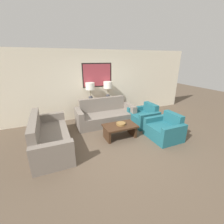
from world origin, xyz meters
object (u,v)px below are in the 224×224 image
at_px(decorative_bowl, 121,124).
at_px(table_lamp_left, 90,88).
at_px(coffee_table, 120,129).
at_px(couch_by_side, 49,138).
at_px(armchair_near_camera, 164,130).
at_px(couch_by_back_wall, 105,115).
at_px(armchair_near_back_wall, 144,117).
at_px(console_table, 100,109).
at_px(table_lamp_right, 108,87).

bearing_deg(decorative_bowl, table_lamp_left, 103.42).
relative_size(coffee_table, decorative_bowl, 3.52).
relative_size(couch_by_side, armchair_near_camera, 2.23).
height_order(couch_by_back_wall, armchair_near_back_wall, couch_by_back_wall).
bearing_deg(couch_by_back_wall, armchair_near_back_wall, -27.10).
relative_size(couch_by_back_wall, coffee_table, 2.15).
relative_size(couch_by_back_wall, decorative_bowl, 7.56).
distance_m(couch_by_side, coffee_table, 2.02).
bearing_deg(coffee_table, decorative_bowl, 26.34).
relative_size(armchair_near_back_wall, armchair_near_camera, 1.00).
distance_m(coffee_table, armchair_near_back_wall, 1.36).
xyz_separation_m(console_table, coffee_table, (0.03, -1.84, -0.09)).
bearing_deg(couch_by_back_wall, armchair_near_camera, -54.21).
bearing_deg(armchair_near_camera, couch_by_back_wall, 125.79).
relative_size(console_table, coffee_table, 1.24).
relative_size(table_lamp_right, couch_by_side, 0.33).
bearing_deg(table_lamp_left, couch_by_side, -135.03).
bearing_deg(console_table, table_lamp_left, 180.00).
bearing_deg(couch_by_back_wall, decorative_bowl, -86.48).
relative_size(console_table, armchair_near_camera, 1.29).
xyz_separation_m(table_lamp_right, coffee_table, (-0.33, -1.84, -0.96)).
height_order(console_table, table_lamp_right, table_lamp_right).
xyz_separation_m(couch_by_back_wall, couch_by_side, (-1.97, -0.98, 0.00)).
distance_m(coffee_table, armchair_near_camera, 1.36).
xyz_separation_m(couch_by_back_wall, decorative_bowl, (0.07, -1.19, 0.14)).
bearing_deg(coffee_table, armchair_near_camera, -24.22).
bearing_deg(table_lamp_left, decorative_bowl, -76.58).
relative_size(couch_by_back_wall, couch_by_side, 1.00).
bearing_deg(couch_by_back_wall, console_table, 90.00).
bearing_deg(table_lamp_left, table_lamp_right, 0.00).
relative_size(console_table, couch_by_side, 0.58).
height_order(table_lamp_left, couch_by_side, table_lamp_left).
relative_size(console_table, armchair_near_back_wall, 1.29).
height_order(console_table, couch_by_side, couch_by_side).
bearing_deg(couch_by_side, armchair_near_camera, -13.64).
height_order(coffee_table, armchair_near_back_wall, armchair_near_back_wall).
height_order(console_table, decorative_bowl, console_table).
distance_m(table_lamp_right, couch_by_side, 2.99).
bearing_deg(armchair_near_camera, console_table, 117.93).
bearing_deg(table_lamp_right, decorative_bowl, -99.00).
xyz_separation_m(table_lamp_left, coffee_table, (0.40, -1.84, -0.96)).
relative_size(couch_by_side, decorative_bowl, 7.56).
xyz_separation_m(armchair_near_back_wall, armchair_near_camera, (0.00, -1.11, 0.00)).
relative_size(couch_by_back_wall, armchair_near_camera, 2.23).
xyz_separation_m(couch_by_back_wall, armchair_near_back_wall, (1.27, -0.65, -0.03)).
bearing_deg(armchair_near_camera, table_lamp_left, 124.25).
relative_size(table_lamp_left, table_lamp_right, 1.00).
relative_size(console_table, couch_by_back_wall, 0.58).
distance_m(console_table, couch_by_back_wall, 0.64).
height_order(couch_by_back_wall, coffee_table, couch_by_back_wall).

